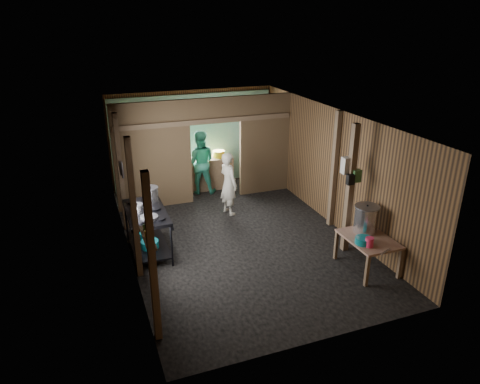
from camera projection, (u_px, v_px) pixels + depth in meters
name	position (u px, v px, depth m)	size (l,w,h in m)	color
floor	(237.00, 236.00, 9.45)	(4.50, 7.00, 0.00)	black
ceiling	(236.00, 117.00, 8.48)	(4.50, 7.00, 0.00)	#2E2E2E
wall_back	(193.00, 138.00, 12.01)	(4.50, 0.00, 2.60)	brown
wall_front	(325.00, 264.00, 5.92)	(4.50, 0.00, 2.60)	brown
wall_left	(124.00, 194.00, 8.24)	(0.00, 7.00, 2.60)	brown
wall_right	(332.00, 167.00, 9.69)	(0.00, 7.00, 2.60)	brown
partition_left	(153.00, 156.00, 10.45)	(1.85, 0.10, 2.60)	brown
partition_right	(264.00, 145.00, 11.39)	(1.35, 0.10, 2.60)	brown
partition_header	(215.00, 110.00, 10.58)	(1.30, 0.10, 0.60)	brown
turquoise_panel	(194.00, 140.00, 11.97)	(4.40, 0.06, 2.50)	#7CAAA6
back_counter	(210.00, 173.00, 11.95)	(1.20, 0.50, 0.85)	brown
wall_clock	(202.00, 116.00, 11.78)	(0.20, 0.20, 0.03)	beige
post_left_a	(152.00, 261.00, 6.00)	(0.10, 0.12, 2.60)	brown
post_left_b	(134.00, 210.00, 7.56)	(0.10, 0.12, 2.60)	brown
post_left_c	(121.00, 174.00, 9.30)	(0.10, 0.12, 2.60)	brown
post_right	(334.00, 170.00, 9.50)	(0.10, 0.12, 2.60)	brown
post_free	(350.00, 190.00, 8.44)	(0.12, 0.12, 2.60)	brown
cross_beam	(206.00, 121.00, 10.55)	(4.40, 0.12, 0.12)	brown
pan_lid_big	(122.00, 170.00, 8.47)	(0.34, 0.34, 0.03)	slate
pan_lid_small	(120.00, 168.00, 8.85)	(0.30, 0.30, 0.03)	black
wall_shelf	(148.00, 238.00, 6.41)	(0.14, 0.80, 0.03)	brown
jar_white	(150.00, 241.00, 6.17)	(0.07, 0.07, 0.10)	beige
jar_yellow	(147.00, 234.00, 6.38)	(0.08, 0.08, 0.10)	gold
jar_green	(145.00, 227.00, 6.57)	(0.06, 0.06, 0.10)	#32612E
bag_white	(348.00, 165.00, 8.31)	(0.22, 0.15, 0.32)	beige
bag_green	(356.00, 176.00, 8.29)	(0.16, 0.12, 0.24)	#32612E
bag_black	(350.00, 179.00, 8.25)	(0.14, 0.10, 0.20)	black
gas_range	(148.00, 232.00, 8.66)	(0.79, 1.53, 0.90)	black
prep_table	(367.00, 253.00, 8.14)	(0.78, 1.07, 0.63)	tan
stove_pot_large	(150.00, 195.00, 8.84)	(0.33, 0.33, 0.34)	silver
stove_pot_med	(137.00, 209.00, 8.36)	(0.23, 0.23, 0.21)	silver
frying_pan	(149.00, 217.00, 8.15)	(0.33, 0.55, 0.08)	slate
blue_tub_front	(150.00, 244.00, 8.60)	(0.35, 0.35, 0.14)	#0F7680
blue_tub_back	(146.00, 235.00, 9.00)	(0.31, 0.31, 0.12)	#0F7680
stock_pot	(366.00, 219.00, 8.19)	(0.46, 0.46, 0.54)	silver
wash_basin	(364.00, 240.00, 7.82)	(0.31, 0.31, 0.12)	#0F7680
pink_bucket	(369.00, 242.00, 7.70)	(0.15, 0.15, 0.17)	#F63162
knife	(386.00, 252.00, 7.55)	(0.30, 0.04, 0.01)	silver
yellow_tub	(219.00, 154.00, 11.85)	(0.33, 0.33, 0.18)	gold
cook	(229.00, 184.00, 10.28)	(0.55, 0.36, 1.51)	beige
worker_back	(200.00, 162.00, 11.50)	(0.82, 0.64, 1.69)	teal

